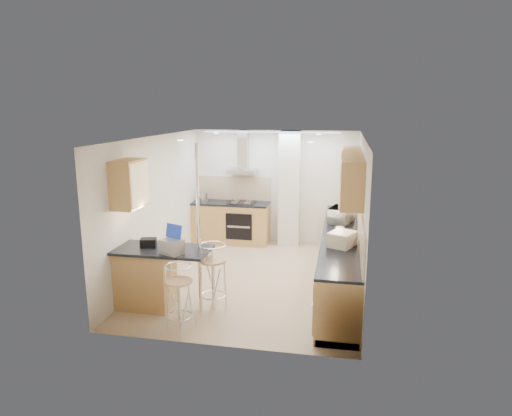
% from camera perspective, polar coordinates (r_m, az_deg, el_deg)
% --- Properties ---
extents(ground, '(4.80, 4.80, 0.00)m').
position_cam_1_polar(ground, '(8.24, -0.22, -8.77)').
color(ground, tan).
rests_on(ground, ground).
extents(room_shell, '(3.64, 4.84, 2.51)m').
position_cam_1_polar(room_shell, '(8.12, 2.54, 2.22)').
color(room_shell, silver).
rests_on(room_shell, ground).
extents(right_counter, '(0.63, 4.40, 0.92)m').
position_cam_1_polar(right_counter, '(7.95, 10.52, -6.28)').
color(right_counter, '#B58948').
rests_on(right_counter, ground).
extents(back_counter, '(1.70, 0.63, 0.92)m').
position_cam_1_polar(back_counter, '(10.26, -3.14, -1.79)').
color(back_counter, '#B58948').
rests_on(back_counter, ground).
extents(peninsula, '(1.47, 0.72, 0.94)m').
position_cam_1_polar(peninsula, '(7.09, -11.63, -8.56)').
color(peninsula, '#B58948').
rests_on(peninsula, ground).
extents(microwave, '(0.48, 0.60, 0.29)m').
position_cam_1_polar(microwave, '(8.45, 10.54, -0.89)').
color(microwave, white).
rests_on(microwave, right_counter).
extents(laptop, '(0.37, 0.33, 0.21)m').
position_cam_1_polar(laptop, '(6.63, -10.49, -4.78)').
color(laptop, '#A0A3A8').
rests_on(laptop, peninsula).
extents(bag, '(0.27, 0.22, 0.13)m').
position_cam_1_polar(bag, '(7.05, -13.31, -4.23)').
color(bag, black).
rests_on(bag, peninsula).
extents(bar_stool_near, '(0.40, 0.40, 0.95)m').
position_cam_1_polar(bar_stool_near, '(6.35, -9.57, -11.04)').
color(bar_stool_near, tan).
rests_on(bar_stool_near, ground).
extents(bar_stool_end, '(0.55, 0.55, 1.03)m').
position_cam_1_polar(bar_stool_end, '(6.89, -5.38, -8.60)').
color(bar_stool_end, tan).
rests_on(bar_stool_end, ground).
extents(jar_a, '(0.15, 0.15, 0.18)m').
position_cam_1_polar(jar_a, '(8.68, 10.93, -0.91)').
color(jar_a, silver).
rests_on(jar_a, right_counter).
extents(jar_b, '(0.13, 0.13, 0.15)m').
position_cam_1_polar(jar_b, '(8.93, 11.97, -0.67)').
color(jar_b, silver).
rests_on(jar_b, right_counter).
extents(jar_c, '(0.17, 0.17, 0.22)m').
position_cam_1_polar(jar_c, '(7.35, 10.41, -3.20)').
color(jar_c, '#AFA28C').
rests_on(jar_c, right_counter).
extents(jar_d, '(0.10, 0.10, 0.13)m').
position_cam_1_polar(jar_d, '(7.01, 10.23, -4.34)').
color(jar_d, white).
rests_on(jar_d, right_counter).
extents(bread_bin, '(0.47, 0.52, 0.22)m').
position_cam_1_polar(bread_bin, '(7.07, 10.71, -3.83)').
color(bread_bin, silver).
rests_on(bread_bin, right_counter).
extents(kettle, '(0.16, 0.16, 0.21)m').
position_cam_1_polar(kettle, '(10.28, -6.50, 1.40)').
color(kettle, '#B2B5B7').
rests_on(kettle, back_counter).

